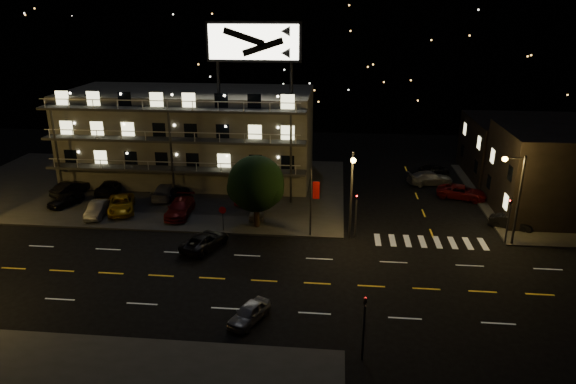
# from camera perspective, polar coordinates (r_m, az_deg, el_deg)

# --- Properties ---
(ground) EXTENTS (140.00, 140.00, 0.00)m
(ground) POSITION_cam_1_polar(r_m,az_deg,el_deg) (39.57, -5.58, -9.66)
(ground) COLOR black
(ground) RESTS_ON ground
(curb_nw) EXTENTS (44.00, 24.00, 0.15)m
(curb_nw) POSITION_cam_1_polar(r_m,az_deg,el_deg) (60.90, -15.00, 0.60)
(curb_nw) COLOR #353633
(curb_nw) RESTS_ON ground
(curb_ne) EXTENTS (16.00, 24.00, 0.15)m
(curb_ne) POSITION_cam_1_polar(r_m,az_deg,el_deg) (61.52, 27.10, -0.77)
(curb_ne) COLOR #353633
(curb_ne) RESTS_ON ground
(motel) EXTENTS (28.00, 13.80, 18.10)m
(motel) POSITION_cam_1_polar(r_m,az_deg,el_deg) (61.73, -10.65, 6.29)
(motel) COLOR gray
(motel) RESTS_ON ground
(side_bldg_front) EXTENTS (14.06, 10.00, 8.50)m
(side_bldg_front) POSITION_cam_1_polar(r_m,az_deg,el_deg) (56.80, 29.11, 1.77)
(side_bldg_front) COLOR black
(side_bldg_front) RESTS_ON ground
(side_bldg_back) EXTENTS (14.06, 12.00, 7.00)m
(side_bldg_back) POSITION_cam_1_polar(r_m,az_deg,el_deg) (67.73, 25.24, 4.31)
(side_bldg_back) COLOR black
(side_bldg_back) RESTS_ON ground
(hill_backdrop) EXTENTS (120.00, 25.00, 24.00)m
(hill_backdrop) POSITION_cam_1_polar(r_m,az_deg,el_deg) (103.66, -1.70, 15.44)
(hill_backdrop) COLOR black
(hill_backdrop) RESTS_ON ground
(streetlight_nc) EXTENTS (0.44, 1.92, 8.00)m
(streetlight_nc) POSITION_cam_1_polar(r_m,az_deg,el_deg) (44.13, 7.09, 0.54)
(streetlight_nc) COLOR #2D2D30
(streetlight_nc) RESTS_ON ground
(streetlight_ne) EXTENTS (1.92, 0.44, 8.00)m
(streetlight_ne) POSITION_cam_1_polar(r_m,az_deg,el_deg) (46.92, 23.96, 0.11)
(streetlight_ne) COLOR #2D2D30
(streetlight_ne) RESTS_ON ground
(signal_nw) EXTENTS (0.20, 0.27, 4.60)m
(signal_nw) POSITION_cam_1_polar(r_m,az_deg,el_deg) (45.51, 7.58, -2.09)
(signal_nw) COLOR #2D2D30
(signal_nw) RESTS_ON ground
(signal_sw) EXTENTS (0.20, 0.27, 4.60)m
(signal_sw) POSITION_cam_1_polar(r_m,az_deg,el_deg) (30.40, 8.45, -14.06)
(signal_sw) COLOR #2D2D30
(signal_sw) RESTS_ON ground
(signal_ne) EXTENTS (0.27, 0.20, 4.60)m
(signal_ne) POSITION_cam_1_polar(r_m,az_deg,el_deg) (47.84, 23.34, -2.50)
(signal_ne) COLOR #2D2D30
(signal_ne) RESTS_ON ground
(banner_north) EXTENTS (0.83, 0.16, 6.40)m
(banner_north) POSITION_cam_1_polar(r_m,az_deg,el_deg) (45.12, 2.66, -0.96)
(banner_north) COLOR #2D2D30
(banner_north) RESTS_ON ground
(stop_sign) EXTENTS (0.91, 0.11, 2.61)m
(stop_sign) POSITION_cam_1_polar(r_m,az_deg,el_deg) (46.97, -7.27, -2.49)
(stop_sign) COLOR #2D2D30
(stop_sign) RESTS_ON ground
(tree) EXTENTS (5.39, 5.19, 6.79)m
(tree) POSITION_cam_1_polar(r_m,az_deg,el_deg) (46.72, -3.62, 0.75)
(tree) COLOR black
(tree) RESTS_ON curb_nw
(lot_car_0) EXTENTS (2.96, 4.17, 1.32)m
(lot_car_0) POSITION_cam_1_polar(r_m,az_deg,el_deg) (57.56, -23.47, -0.75)
(lot_car_0) COLOR black
(lot_car_0) RESTS_ON curb_nw
(lot_car_1) EXTENTS (1.96, 4.31, 1.37)m
(lot_car_1) POSITION_cam_1_polar(r_m,az_deg,el_deg) (53.55, -20.44, -1.79)
(lot_car_1) COLOR gray
(lot_car_1) RESTS_ON curb_nw
(lot_car_2) EXTENTS (4.11, 5.82, 1.47)m
(lot_car_2) POSITION_cam_1_polar(r_m,az_deg,el_deg) (53.91, -18.03, -1.31)
(lot_car_2) COLOR #C69612
(lot_car_2) RESTS_ON curb_nw
(lot_car_3) EXTENTS (2.38, 5.40, 1.54)m
(lot_car_3) POSITION_cam_1_polar(r_m,az_deg,el_deg) (51.45, -11.91, -1.70)
(lot_car_3) COLOR #600D0F
(lot_car_3) RESTS_ON curb_nw
(lot_car_4) EXTENTS (1.82, 3.84, 1.27)m
(lot_car_4) POSITION_cam_1_polar(r_m,az_deg,el_deg) (50.16, -3.44, -2.03)
(lot_car_4) COLOR gray
(lot_car_4) RESTS_ON curb_nw
(lot_car_5) EXTENTS (2.93, 4.74, 1.47)m
(lot_car_5) POSITION_cam_1_polar(r_m,az_deg,el_deg) (60.69, -23.00, 0.41)
(lot_car_5) COLOR black
(lot_car_5) RESTS_ON curb_nw
(lot_car_6) EXTENTS (2.82, 5.17, 1.37)m
(lot_car_6) POSITION_cam_1_polar(r_m,az_deg,el_deg) (59.86, -19.12, 0.60)
(lot_car_6) COLOR black
(lot_car_6) RESTS_ON curb_nw
(lot_car_7) EXTENTS (2.38, 5.32, 1.51)m
(lot_car_7) POSITION_cam_1_polar(r_m,az_deg,el_deg) (56.51, -13.43, 0.13)
(lot_car_7) COLOR gray
(lot_car_7) RESTS_ON curb_nw
(lot_car_8) EXTENTS (2.74, 4.03, 1.27)m
(lot_car_8) POSITION_cam_1_polar(r_m,az_deg,el_deg) (56.08, -12.42, -0.07)
(lot_car_8) COLOR black
(lot_car_8) RESTS_ON curb_nw
(lot_car_9) EXTENTS (2.24, 4.02, 1.26)m
(lot_car_9) POSITION_cam_1_polar(r_m,az_deg,el_deg) (53.69, -4.51, -0.56)
(lot_car_9) COLOR #600D0F
(lot_car_9) RESTS_ON curb_nw
(side_car_0) EXTENTS (4.02, 2.75, 1.25)m
(side_car_0) POSITION_cam_1_polar(r_m,az_deg,el_deg) (52.02, 23.52, -3.09)
(side_car_0) COLOR black
(side_car_0) RESTS_ON ground
(side_car_1) EXTENTS (5.70, 3.97, 1.45)m
(side_car_1) POSITION_cam_1_polar(r_m,az_deg,el_deg) (58.20, 18.77, -0.01)
(side_car_1) COLOR #600D0F
(side_car_1) RESTS_ON ground
(side_car_2) EXTENTS (5.63, 3.34, 1.53)m
(side_car_2) POSITION_cam_1_polar(r_m,az_deg,el_deg) (61.80, 15.51, 1.50)
(side_car_2) COLOR gray
(side_car_2) RESTS_ON ground
(side_car_3) EXTENTS (4.02, 2.47, 1.28)m
(side_car_3) POSITION_cam_1_polar(r_m,az_deg,el_deg) (65.75, 15.94, 2.44)
(side_car_3) COLOR black
(side_car_3) RESTS_ON ground
(road_car_east) EXTENTS (2.81, 3.85, 1.22)m
(road_car_east) POSITION_cam_1_polar(r_m,az_deg,el_deg) (34.52, -4.34, -13.24)
(road_car_east) COLOR gray
(road_car_east) RESTS_ON ground
(road_car_west) EXTENTS (3.96, 5.42, 1.37)m
(road_car_west) POSITION_cam_1_polar(r_m,az_deg,el_deg) (44.47, -9.22, -5.37)
(road_car_west) COLOR black
(road_car_west) RESTS_ON ground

